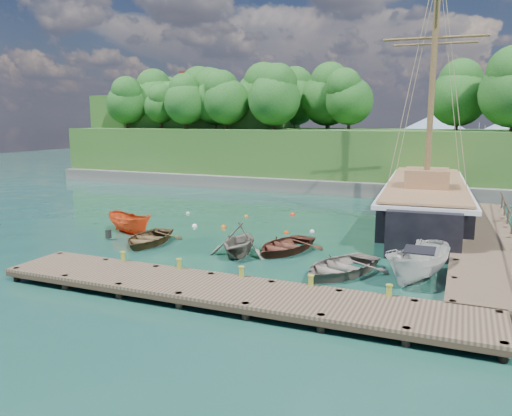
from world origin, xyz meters
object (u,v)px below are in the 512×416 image
(rowboat_0, at_px, (148,244))
(cabin_boat_white, at_px, (418,281))
(motorboat_orange, at_px, (131,233))
(rowboat_1, at_px, (239,256))
(rowboat_3, at_px, (340,274))
(schooner, at_px, (425,203))
(rowboat_2, at_px, (285,251))

(rowboat_0, xyz_separation_m, cabin_boat_white, (14.97, -1.07, 0.00))
(rowboat_0, xyz_separation_m, motorboat_orange, (-2.59, 1.86, 0.00))
(rowboat_1, bearing_deg, rowboat_0, 171.40)
(rowboat_3, bearing_deg, motorboat_orange, -169.61)
(rowboat_1, distance_m, cabin_boat_white, 9.10)
(rowboat_3, bearing_deg, schooner, 103.43)
(rowboat_0, distance_m, rowboat_3, 11.61)
(rowboat_0, relative_size, rowboat_2, 0.98)
(rowboat_0, height_order, rowboat_2, rowboat_2)
(rowboat_3, xyz_separation_m, cabin_boat_white, (3.44, 0.34, 0.00))
(rowboat_1, xyz_separation_m, motorboat_orange, (-8.49, 2.18, 0.00))
(rowboat_1, relative_size, rowboat_2, 0.81)
(cabin_boat_white, bearing_deg, motorboat_orange, -168.44)
(motorboat_orange, distance_m, schooner, 20.40)
(rowboat_3, relative_size, schooner, 0.16)
(cabin_boat_white, bearing_deg, rowboat_0, -163.06)
(rowboat_2, bearing_deg, rowboat_3, -23.25)
(cabin_boat_white, bearing_deg, rowboat_3, -153.35)
(schooner, bearing_deg, rowboat_3, -103.58)
(rowboat_3, distance_m, cabin_boat_white, 3.46)
(cabin_boat_white, distance_m, schooner, 14.59)
(rowboat_2, height_order, cabin_boat_white, cabin_boat_white)
(cabin_boat_white, bearing_deg, rowboat_2, -178.07)
(cabin_boat_white, xyz_separation_m, schooner, (-0.82, 14.52, 1.19))
(rowboat_0, bearing_deg, rowboat_1, -10.72)
(motorboat_orange, bearing_deg, rowboat_0, -107.06)
(cabin_boat_white, bearing_deg, schooner, 114.27)
(rowboat_0, relative_size, cabin_boat_white, 0.92)
(rowboat_1, relative_size, cabin_boat_white, 0.76)
(cabin_boat_white, height_order, schooner, schooner)
(rowboat_2, bearing_deg, rowboat_1, -124.73)
(motorboat_orange, bearing_deg, cabin_boat_white, -80.90)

